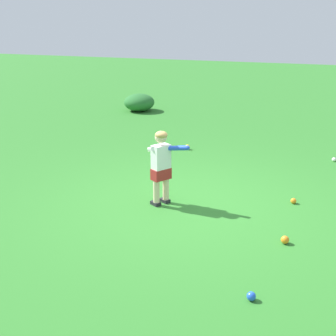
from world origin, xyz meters
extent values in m
plane|color=#2D7528|center=(0.00, 0.00, 0.00)|extent=(40.00, 40.00, 0.00)
cube|color=#232328|center=(-0.45, -0.18, 0.03)|extent=(0.17, 0.16, 0.05)
cylinder|color=beige|center=(-0.44, -0.19, 0.21)|extent=(0.09, 0.09, 0.34)
cube|color=#232328|center=(-0.36, -0.04, 0.03)|extent=(0.17, 0.16, 0.05)
cylinder|color=beige|center=(-0.35, -0.05, 0.21)|extent=(0.09, 0.09, 0.34)
cube|color=maroon|center=(-0.39, -0.12, 0.46)|extent=(0.27, 0.31, 0.16)
cube|color=white|center=(-0.39, -0.12, 0.71)|extent=(0.26, 0.29, 0.34)
sphere|color=beige|center=(-0.39, -0.12, 1.00)|extent=(0.17, 0.17, 0.17)
ellipsoid|color=tan|center=(-0.38, -0.12, 1.02)|extent=(0.24, 0.24, 0.11)
sphere|color=blue|center=(-0.51, -0.04, 0.80)|extent=(0.04, 0.04, 0.04)
cylinder|color=black|center=(-0.42, -0.05, 0.81)|extent=(0.14, 0.04, 0.05)
cylinder|color=blue|center=(-0.18, -0.08, 0.85)|extent=(0.35, 0.11, 0.11)
sphere|color=blue|center=(-0.02, -0.10, 0.87)|extent=(0.07, 0.07, 0.07)
cylinder|color=white|center=(-0.50, -0.09, 0.81)|extent=(0.13, 0.31, 0.14)
cylinder|color=white|center=(-0.46, -0.03, 0.81)|extent=(0.31, 0.12, 0.14)
sphere|color=orange|center=(1.41, 0.52, 0.04)|extent=(0.08, 0.08, 0.08)
sphere|color=white|center=(1.94, 2.80, 0.04)|extent=(0.08, 0.08, 0.08)
sphere|color=blue|center=(1.22, -2.05, 0.05)|extent=(0.09, 0.09, 0.09)
sphere|color=yellow|center=(-0.84, 2.67, 0.05)|extent=(0.10, 0.10, 0.10)
sphere|color=orange|center=(1.41, -0.77, 0.05)|extent=(0.10, 0.10, 0.10)
ellipsoid|color=#286B2D|center=(-3.21, 5.89, 0.24)|extent=(0.84, 0.86, 0.48)
camera|label=1|loc=(1.72, -5.93, 2.63)|focal=49.76mm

